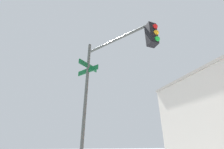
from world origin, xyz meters
The scene contains 1 object.
traffic_signal_near centered at (-5.72, -6.66, 3.73)m, with size 3.00×2.15×5.24m.
Camera 1 is at (-1.45, -8.29, 1.21)m, focal length 23.72 mm.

